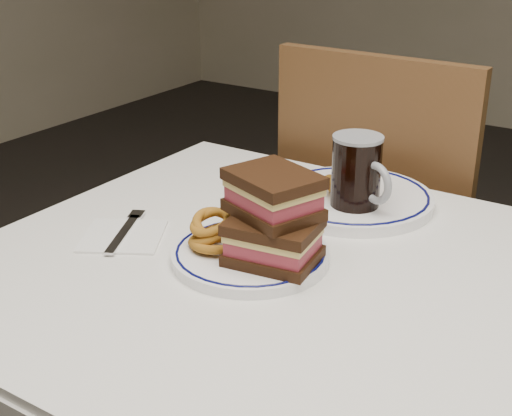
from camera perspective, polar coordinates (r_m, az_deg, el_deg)
The scene contains 10 objects.
dining_table at distance 1.09m, azimuth 9.16°, elevation -11.64°, with size 1.27×0.87×0.75m.
chair_far at distance 1.73m, azimuth 10.52°, elevation -2.03°, with size 0.46×0.46×0.98m.
main_plate at distance 1.11m, azimuth -0.45°, elevation -3.73°, with size 0.25×0.25×0.02m.
reuben_sandwich at distance 1.05m, azimuth 1.40°, elevation -0.77°, with size 0.16×0.15×0.13m.
onion_rings_main at distance 1.11m, azimuth -3.20°, elevation -1.91°, with size 0.10×0.11×0.07m.
ketchup_ramekin at distance 1.17m, azimuth 1.89°, elevation -0.77°, with size 0.06×0.06×0.03m.
beer_mug at distance 1.25m, azimuth 8.10°, elevation 2.55°, with size 0.13×0.09×0.15m.
far_plate at distance 1.32m, azimuth 7.65°, elevation 0.80°, with size 0.30×0.30×0.02m.
onion_rings_far at distance 1.31m, azimuth 7.49°, elevation 1.83°, with size 0.10×0.10×0.07m.
napkin_fork at distance 1.21m, azimuth -10.55°, elevation -2.12°, with size 0.18×0.18×0.01m.
Camera 1 is at (0.34, -0.83, 1.26)m, focal length 50.00 mm.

